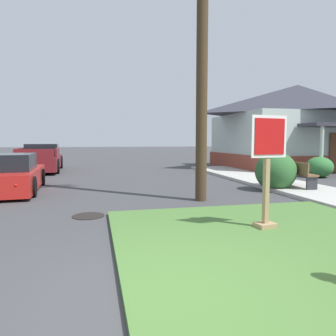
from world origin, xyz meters
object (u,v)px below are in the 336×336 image
pickup_truck_maroon (41,160)px  utility_pole (202,29)px  manhole_cover (88,216)px  street_bench (296,172)px  parked_sedan_red (9,175)px  stop_sign (267,173)px

pickup_truck_maroon → utility_pole: utility_pole is taller
manhole_cover → pickup_truck_maroon: (-2.74, 11.24, 0.61)m
pickup_truck_maroon → street_bench: pickup_truck_maroon is taller
parked_sedan_red → pickup_truck_maroon: bearing=91.3°
parked_sedan_red → street_bench: 9.56m
utility_pole → manhole_cover: bearing=-158.9°
stop_sign → pickup_truck_maroon: size_ratio=0.37×
parked_sedan_red → pickup_truck_maroon: 7.25m
pickup_truck_maroon → stop_sign: bearing=-65.7°
pickup_truck_maroon → manhole_cover: bearing=-76.3°
stop_sign → manhole_cover: 3.91m
stop_sign → street_bench: bearing=49.4°
manhole_cover → street_bench: 7.23m
utility_pole → parked_sedan_red: bearing=153.2°
parked_sedan_red → utility_pole: (5.60, -2.83, 4.12)m
parked_sedan_red → street_bench: parked_sedan_red is taller
pickup_truck_maroon → utility_pole: size_ratio=0.61×
stop_sign → parked_sedan_red: 8.31m
street_bench → utility_pole: size_ratio=0.20×
street_bench → utility_pole: bearing=-163.8°
stop_sign → parked_sedan_red: stop_sign is taller
parked_sedan_red → utility_pole: bearing=-26.8°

